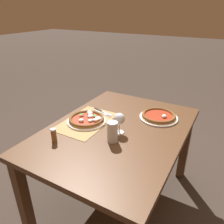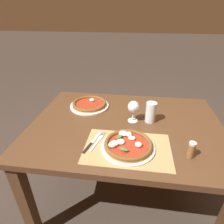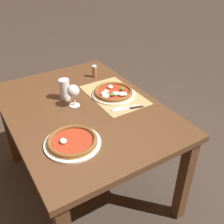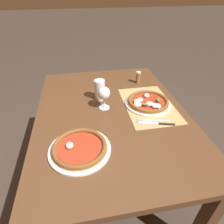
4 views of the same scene
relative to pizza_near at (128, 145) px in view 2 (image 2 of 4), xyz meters
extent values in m
plane|color=#382D26|center=(-0.03, 0.26, -0.76)|extent=(24.00, 24.00, 0.00)
cube|color=#4C301C|center=(-0.03, 0.26, -0.04)|extent=(1.31, 0.96, 0.04)
cube|color=#4C301C|center=(-0.62, -0.16, -0.41)|extent=(0.07, 0.07, 0.70)
cube|color=#4C301C|center=(-0.62, 0.68, -0.41)|extent=(0.07, 0.07, 0.70)
cube|color=#4C301C|center=(0.57, 0.68, -0.41)|extent=(0.07, 0.07, 0.70)
cube|color=#A88451|center=(0.00, -0.01, -0.02)|extent=(0.49, 0.32, 0.00)
cylinder|color=white|center=(0.00, 0.00, -0.01)|extent=(0.31, 0.31, 0.01)
cylinder|color=#B77F42|center=(0.00, 0.00, 0.00)|extent=(0.28, 0.28, 0.01)
torus|color=brown|center=(0.00, 0.00, 0.01)|extent=(0.28, 0.28, 0.02)
cylinder|color=maroon|center=(0.00, 0.00, 0.00)|extent=(0.22, 0.22, 0.00)
ellipsoid|color=white|center=(0.00, 0.08, 0.01)|extent=(0.04, 0.04, 0.03)
ellipsoid|color=white|center=(0.06, -0.01, 0.02)|extent=(0.04, 0.04, 0.03)
ellipsoid|color=white|center=(-0.04, 0.01, 0.01)|extent=(0.05, 0.05, 0.02)
ellipsoid|color=white|center=(-0.03, 0.08, 0.01)|extent=(0.06, 0.05, 0.02)
ellipsoid|color=white|center=(-0.07, -0.02, 0.02)|extent=(0.05, 0.04, 0.03)
ellipsoid|color=white|center=(-0.08, -0.04, 0.02)|extent=(0.04, 0.04, 0.03)
ellipsoid|color=white|center=(0.02, 0.05, 0.01)|extent=(0.04, 0.04, 0.02)
ellipsoid|color=#337A2D|center=(-0.05, 0.04, 0.02)|extent=(0.05, 0.05, 0.00)
ellipsoid|color=#337A2D|center=(-0.02, -0.07, 0.02)|extent=(0.05, 0.04, 0.00)
cylinder|color=white|center=(-0.34, 0.47, -0.02)|extent=(0.31, 0.31, 0.01)
cylinder|color=#B77F42|center=(-0.34, 0.47, -0.01)|extent=(0.27, 0.27, 0.01)
torus|color=brown|center=(-0.34, 0.47, 0.00)|extent=(0.27, 0.27, 0.02)
cylinder|color=maroon|center=(-0.34, 0.47, 0.00)|extent=(0.22, 0.22, 0.00)
ellipsoid|color=white|center=(-0.33, 0.52, 0.01)|extent=(0.04, 0.04, 0.03)
cylinder|color=silver|center=(0.02, 0.30, -0.02)|extent=(0.07, 0.07, 0.00)
cylinder|color=silver|center=(0.02, 0.30, 0.01)|extent=(0.01, 0.01, 0.06)
ellipsoid|color=silver|center=(0.02, 0.30, 0.09)|extent=(0.08, 0.08, 0.08)
ellipsoid|color=#AD5B14|center=(0.02, 0.30, 0.08)|extent=(0.07, 0.07, 0.05)
cylinder|color=silver|center=(0.14, 0.31, 0.05)|extent=(0.07, 0.07, 0.15)
cylinder|color=black|center=(0.14, 0.31, 0.03)|extent=(0.07, 0.07, 0.12)
cylinder|color=silver|center=(0.14, 0.31, 0.10)|extent=(0.07, 0.07, 0.02)
cube|color=#B7B7BC|center=(-0.19, -0.01, -0.02)|extent=(0.04, 0.11, 0.00)
cube|color=#B7B7BC|center=(-0.17, 0.07, -0.02)|extent=(0.03, 0.05, 0.00)
cylinder|color=#B7B7BC|center=(-0.15, 0.10, -0.02)|extent=(0.01, 0.04, 0.00)
cylinder|color=#B7B7BC|center=(-0.16, 0.11, -0.02)|extent=(0.01, 0.04, 0.00)
cylinder|color=#B7B7BC|center=(-0.16, 0.11, -0.02)|extent=(0.01, 0.04, 0.00)
cylinder|color=#B7B7BC|center=(-0.17, 0.11, -0.02)|extent=(0.01, 0.04, 0.00)
cube|color=black|center=(-0.23, -0.04, -0.02)|extent=(0.04, 0.10, 0.01)
cube|color=#B7B7BC|center=(-0.20, 0.07, -0.02)|extent=(0.05, 0.12, 0.00)
cylinder|color=brown|center=(0.34, -0.03, 0.02)|extent=(0.04, 0.04, 0.08)
cylinder|color=#BCBCC1|center=(0.34, -0.03, 0.07)|extent=(0.04, 0.04, 0.01)
camera|label=1|loc=(1.23, 0.92, 0.80)|focal=35.00mm
camera|label=2|loc=(0.02, -0.84, 0.68)|focal=30.00mm
camera|label=3|loc=(-1.38, 0.87, 0.91)|focal=42.00mm
camera|label=4|loc=(-1.01, 0.43, 0.68)|focal=30.00mm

